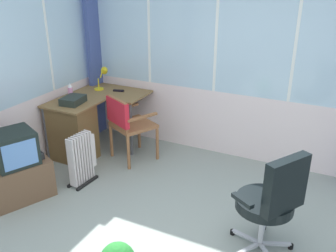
% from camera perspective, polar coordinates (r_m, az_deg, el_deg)
% --- Properties ---
extents(east_window_panel, '(0.07, 4.72, 2.51)m').
position_cam_1_polar(east_window_panel, '(4.66, 12.94, 9.10)').
color(east_window_panel, silver).
rests_on(east_window_panel, ground).
extents(curtain_corner, '(0.28, 0.08, 2.41)m').
position_cam_1_polar(curtain_corner, '(5.52, -11.23, 10.84)').
color(curtain_corner, '#445494').
rests_on(curtain_corner, ground).
extents(desk, '(1.21, 0.99, 0.76)m').
position_cam_1_polar(desk, '(4.98, -14.09, -0.34)').
color(desk, brown).
rests_on(desk, ground).
extents(desk_lamp, '(0.24, 0.21, 0.32)m').
position_cam_1_polar(desk_lamp, '(5.31, -9.83, 7.80)').
color(desk_lamp, yellow).
rests_on(desk_lamp, desk).
extents(tv_remote, '(0.08, 0.16, 0.02)m').
position_cam_1_polar(tv_remote, '(5.21, -7.66, 5.44)').
color(tv_remote, black).
rests_on(tv_remote, desk).
extents(spray_bottle, '(0.06, 0.06, 0.22)m').
position_cam_1_polar(spray_bottle, '(4.99, -14.85, 5.20)').
color(spray_bottle, pink).
rests_on(spray_bottle, desk).
extents(paper_tray, '(0.33, 0.27, 0.09)m').
position_cam_1_polar(paper_tray, '(4.82, -14.46, 3.89)').
color(paper_tray, '#242C26').
rests_on(paper_tray, desk).
extents(wooden_armchair, '(0.65, 0.65, 0.87)m').
position_cam_1_polar(wooden_armchair, '(4.70, -6.61, 0.93)').
color(wooden_armchair, '#955E39').
rests_on(wooden_armchair, ground).
extents(office_chair, '(0.62, 0.60, 0.99)m').
position_cam_1_polar(office_chair, '(3.25, 15.85, -10.69)').
color(office_chair, '#B7B7BF').
rests_on(office_chair, ground).
extents(tv_on_stand, '(0.76, 0.66, 0.78)m').
position_cam_1_polar(tv_on_stand, '(4.32, -22.21, -6.20)').
color(tv_on_stand, brown).
rests_on(tv_on_stand, ground).
extents(space_heater, '(0.40, 0.19, 0.62)m').
position_cam_1_polar(space_heater, '(4.40, -13.09, -4.88)').
color(space_heater, silver).
rests_on(space_heater, ground).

